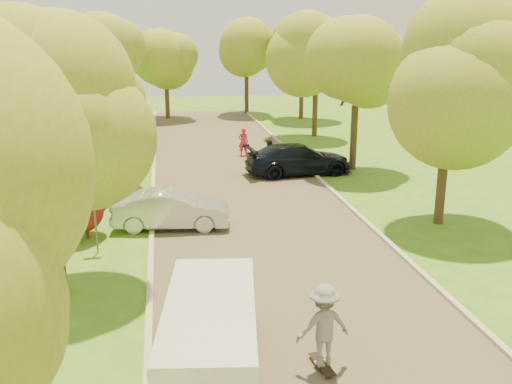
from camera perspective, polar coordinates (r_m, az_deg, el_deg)
ground at (r=16.37m, az=3.95°, el=-10.00°), size 100.00×100.00×0.00m
road at (r=23.68m, az=-0.48°, el=-1.64°), size 8.00×60.00×0.01m
curb_left at (r=23.41m, az=-10.33°, el=-1.98°), size 0.18×60.00×0.12m
curb_right at (r=24.59m, az=8.88°, el=-1.04°), size 0.18×60.00×0.12m
street_sign at (r=19.27m, az=-15.86°, el=-1.54°), size 0.55×0.06×2.17m
red_shrub at (r=20.90m, az=-16.70°, el=-1.60°), size 1.70×1.70×1.95m
tree_l_mida at (r=15.69m, az=-19.80°, el=7.78°), size 4.71×4.60×7.39m
tree_l_midb at (r=26.64m, az=-16.77°, el=9.73°), size 4.30×4.20×6.62m
tree_l_far at (r=36.46m, az=-14.31°, el=12.78°), size 4.92×4.80×7.79m
tree_r_mida at (r=22.05m, az=19.48°, el=10.84°), size 5.13×5.00×7.95m
tree_r_midb at (r=30.14m, az=10.38°, el=11.34°), size 4.51×4.40×7.01m
tree_r_far at (r=39.81m, az=6.41°, el=13.91°), size 5.33×5.20×8.34m
tree_bg_a at (r=44.66m, az=-16.63°, el=12.90°), size 5.12×5.00×7.72m
tree_bg_b at (r=47.80m, az=4.93°, el=13.91°), size 5.12×5.00×7.95m
tree_bg_c at (r=48.36m, az=-8.80°, el=13.19°), size 4.92×4.80×7.33m
tree_bg_d at (r=50.93m, az=-0.71°, el=13.83°), size 5.12×5.00×7.72m
minivan at (r=12.32m, az=-4.55°, el=-14.37°), size 2.49×4.97×1.77m
silver_sedan at (r=21.42m, az=-8.45°, el=-1.74°), size 4.47×1.99×1.43m
dark_sedan at (r=29.24m, az=4.26°, el=3.31°), size 5.63×2.69×1.58m
longboard at (r=13.08m, az=6.62°, el=-16.73°), size 0.39×0.98×0.11m
skateboarder at (r=12.60m, az=6.76°, el=-13.09°), size 1.28×0.84×1.86m
person_striped at (r=33.56m, az=-1.28°, el=5.03°), size 0.62×0.42×1.65m
person_olive at (r=30.29m, az=1.27°, el=3.81°), size 0.99×0.98×1.61m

